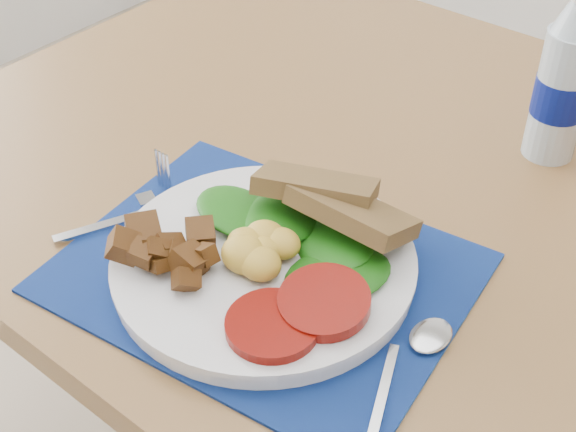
# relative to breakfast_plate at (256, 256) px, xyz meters

# --- Properties ---
(table) EXTENTS (1.40, 0.90, 0.75)m
(table) POSITION_rel_breakfast_plate_xyz_m (0.12, 0.24, -0.11)
(table) COLOR brown
(table) RESTS_ON ground
(placemat) EXTENTS (0.45, 0.37, 0.00)m
(placemat) POSITION_rel_breakfast_plate_xyz_m (0.01, 0.00, -0.02)
(placemat) COLOR black
(placemat) RESTS_ON table
(breakfast_plate) EXTENTS (0.31, 0.31, 0.08)m
(breakfast_plate) POSITION_rel_breakfast_plate_xyz_m (0.00, 0.00, 0.00)
(breakfast_plate) COLOR silver
(breakfast_plate) RESTS_ON placemat
(fork) EXTENTS (0.06, 0.17, 0.00)m
(fork) POSITION_rel_breakfast_plate_xyz_m (-0.18, -0.01, -0.02)
(fork) COLOR #B2B5BA
(fork) RESTS_ON placemat
(spoon) EXTENTS (0.05, 0.16, 0.00)m
(spoon) POSITION_rel_breakfast_plate_xyz_m (0.19, 0.01, -0.02)
(spoon) COLOR #B2B5BA
(spoon) RESTS_ON placemat
(water_bottle) EXTENTS (0.07, 0.07, 0.22)m
(water_bottle) POSITION_rel_breakfast_plate_xyz_m (0.14, 0.40, 0.07)
(water_bottle) COLOR #ADBFCC
(water_bottle) RESTS_ON table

